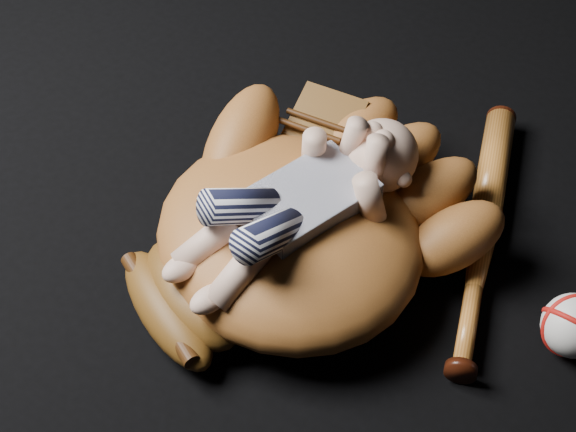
% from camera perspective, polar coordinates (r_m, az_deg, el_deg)
% --- Properties ---
extents(baseball_glove, '(0.63, 0.67, 0.17)m').
position_cam_1_polar(baseball_glove, '(1.18, 0.07, -0.74)').
color(baseball_glove, brown).
rests_on(baseball_glove, ground).
extents(newborn_baby, '(0.25, 0.41, 0.16)m').
position_cam_1_polar(newborn_baby, '(1.13, 0.08, 0.69)').
color(newborn_baby, '#DEAC8F').
rests_on(newborn_baby, baseball_glove).
extents(baseball_bat, '(0.24, 0.47, 0.05)m').
position_cam_1_polar(baseball_bat, '(1.29, 12.49, -1.01)').
color(baseball_bat, '#B06322').
rests_on(baseball_bat, ground).
extents(baseball, '(0.11, 0.11, 0.08)m').
position_cam_1_polar(baseball, '(1.20, 18.00, -6.76)').
color(baseball, white).
rests_on(baseball, ground).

